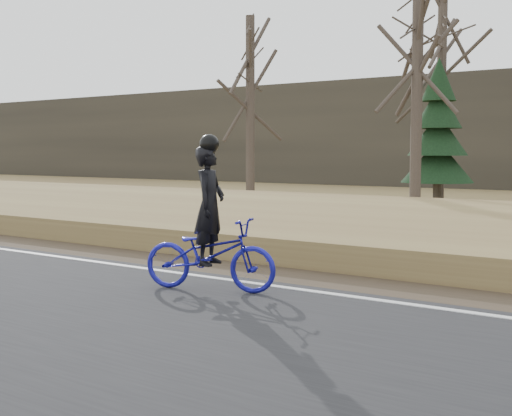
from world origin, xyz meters
The scene contains 12 objects.
ground centered at (0.00, 0.00, 0.00)m, with size 120.00×120.00×0.00m, color olive.
road centered at (0.00, -2.50, 0.03)m, with size 120.00×6.00×0.06m, color black.
edge_line centered at (0.00, 0.20, 0.07)m, with size 120.00×0.12×0.01m, color silver.
shoulder centered at (0.00, 1.20, 0.02)m, with size 120.00×1.60×0.04m, color #473A2B.
embankment centered at (0.00, 4.20, 0.22)m, with size 120.00×5.00×0.44m, color olive.
ballast centered at (0.00, 8.00, 0.23)m, with size 120.00×3.00×0.45m, color slate.
railroad centered at (0.00, 8.00, 0.53)m, with size 120.00×2.40×0.29m.
cyclist centered at (-0.73, -0.54, 0.71)m, with size 1.96×1.17×2.08m.
bare_tree_far_left centered at (-11.32, 14.55, 3.57)m, with size 0.36×0.36×7.14m, color #4A3F36.
bare_tree_left centered at (-5.15, 18.43, 4.50)m, with size 0.36×0.36×9.00m, color #4A3F36.
bare_tree_near_left centered at (-4.07, 13.72, 3.63)m, with size 0.36×0.36×7.26m, color #4A3F36.
conifer centered at (-4.64, 16.94, 2.50)m, with size 2.60×2.60×5.29m.
Camera 1 is at (5.34, -7.77, 1.91)m, focal length 50.00 mm.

